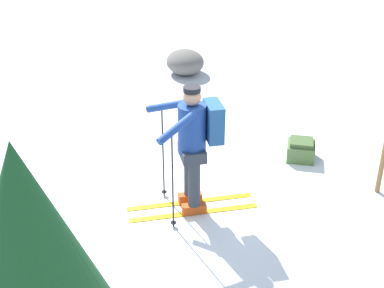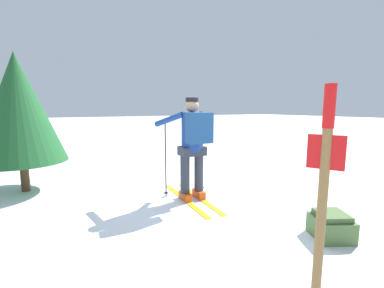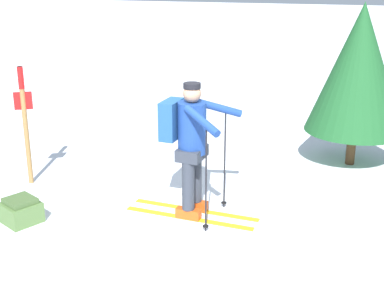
{
  "view_description": "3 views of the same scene",
  "coord_description": "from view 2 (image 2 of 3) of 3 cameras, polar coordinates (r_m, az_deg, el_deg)",
  "views": [
    {
      "loc": [
        5.62,
        -1.6,
        3.89
      ],
      "look_at": [
        0.23,
        -0.08,
        0.91
      ],
      "focal_mm": 50.0,
      "sensor_mm": 36.0,
      "label": 1
    },
    {
      "loc": [
        2.17,
        3.47,
        1.49
      ],
      "look_at": [
        0.23,
        -0.08,
        0.91
      ],
      "focal_mm": 24.0,
      "sensor_mm": 36.0,
      "label": 2
    },
    {
      "loc": [
        -5.47,
        -1.85,
        2.9
      ],
      "look_at": [
        0.23,
        -0.08,
        0.91
      ],
      "focal_mm": 50.0,
      "sensor_mm": 36.0,
      "label": 3
    }
  ],
  "objects": [
    {
      "name": "ground_plane",
      "position": [
        4.36,
        3.19,
        -11.92
      ],
      "size": [
        80.0,
        80.0,
        0.0
      ],
      "primitive_type": "plane",
      "color": "white"
    },
    {
      "name": "dropped_backpack",
      "position": [
        3.48,
        28.5,
        -15.71
      ],
      "size": [
        0.53,
        0.53,
        0.3
      ],
      "color": "#4C6B38",
      "rests_on": "ground_plane"
    },
    {
      "name": "trail_marker",
      "position": [
        2.03,
        27.25,
        -7.24
      ],
      "size": [
        0.14,
        0.22,
        1.65
      ],
      "color": "olive",
      "rests_on": "ground_plane"
    },
    {
      "name": "pine_tree",
      "position": [
        5.37,
        -34.14,
        6.63
      ],
      "size": [
        1.46,
        1.46,
        2.44
      ],
      "color": "#4C331E",
      "rests_on": "ground_plane"
    },
    {
      "name": "skier",
      "position": [
        4.06,
        0.19,
        0.58
      ],
      "size": [
        0.97,
        1.65,
        1.64
      ],
      "color": "gold",
      "rests_on": "ground_plane"
    }
  ]
}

